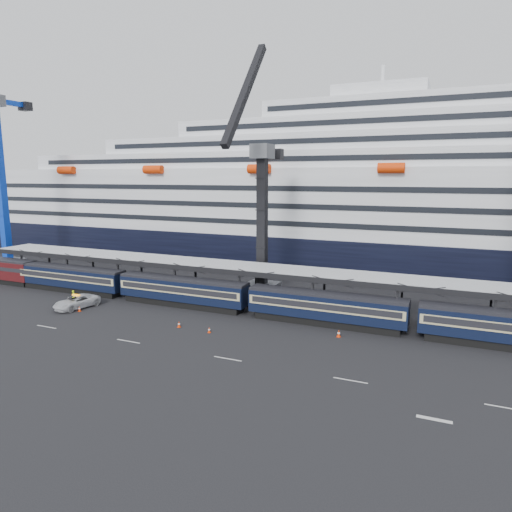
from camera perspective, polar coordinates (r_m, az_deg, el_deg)
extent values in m
plane|color=black|center=(45.35, 15.33, -13.22)|extent=(260.00, 260.00, 0.00)
cube|color=beige|center=(59.88, -24.70, -8.04)|extent=(3.00, 0.15, 0.02)
cube|color=beige|center=(51.87, -15.65, -10.22)|extent=(3.00, 0.15, 0.02)
cube|color=beige|center=(45.66, -3.55, -12.69)|extent=(3.00, 0.15, 0.02)
cube|color=beige|center=(42.02, 11.72, -14.98)|extent=(3.00, 0.15, 0.02)
cube|color=beige|center=(41.66, 28.79, -16.29)|extent=(3.00, 0.15, 0.02)
cube|color=beige|center=(37.81, 21.39, -18.47)|extent=(2.50, 0.40, 0.02)
cube|color=black|center=(76.03, -21.97, -3.80)|extent=(17.48, 2.40, 0.90)
cube|color=black|center=(75.65, -22.06, -2.47)|extent=(19.00, 2.80, 2.70)
cube|color=#BDB586|center=(75.59, -22.07, -2.25)|extent=(18.62, 2.92, 1.05)
cube|color=black|center=(75.58, -22.07, -2.21)|extent=(17.86, 2.98, 0.70)
cube|color=black|center=(75.36, -22.13, -1.36)|extent=(19.00, 2.50, 0.35)
cube|color=black|center=(63.64, -9.12, -5.78)|extent=(17.48, 2.40, 0.90)
cube|color=black|center=(63.18, -9.16, -4.21)|extent=(19.00, 2.80, 2.70)
cube|color=#BDB586|center=(63.11, -9.17, -3.95)|extent=(18.62, 2.92, 1.05)
cube|color=black|center=(63.09, -9.17, -3.90)|extent=(17.86, 2.98, 0.70)
cube|color=black|center=(62.83, -9.20, -2.88)|extent=(19.00, 2.50, 0.35)
cube|color=black|center=(55.85, 8.65, -8.02)|extent=(17.48, 2.40, 0.90)
cube|color=black|center=(55.32, 8.70, -6.24)|extent=(19.00, 2.80, 2.70)
cube|color=#BDB586|center=(55.24, 8.70, -5.94)|extent=(18.62, 2.92, 1.05)
cube|color=black|center=(55.23, 8.71, -5.89)|extent=(17.86, 2.98, 0.70)
cube|color=black|center=(54.93, 8.74, -4.74)|extent=(19.00, 2.50, 0.35)
cube|color=black|center=(87.98, -29.33, -2.56)|extent=(14.00, 2.50, 0.90)
cube|color=#9C9FA4|center=(57.04, 17.62, -2.84)|extent=(130.00, 6.00, 0.25)
cube|color=black|center=(54.19, 17.27, -3.81)|extent=(130.00, 0.25, 0.70)
cube|color=black|center=(60.02, 17.91, -2.53)|extent=(130.00, 0.25, 0.70)
cube|color=black|center=(85.18, -27.19, -1.21)|extent=(0.25, 0.25, 5.40)
cube|color=black|center=(88.75, -24.41, -0.59)|extent=(0.25, 0.25, 5.40)
cube|color=black|center=(77.79, -22.49, -1.83)|extent=(0.25, 0.25, 5.40)
cube|color=black|center=(81.68, -19.68, -1.12)|extent=(0.25, 0.25, 5.40)
cube|color=black|center=(71.03, -16.84, -2.56)|extent=(0.25, 0.25, 5.40)
cube|color=black|center=(75.28, -14.10, -1.74)|extent=(0.25, 0.25, 5.40)
cube|color=black|center=(65.11, -10.09, -3.40)|extent=(0.25, 0.25, 5.40)
cube|color=black|center=(69.72, -7.56, -2.45)|extent=(0.25, 0.25, 5.40)
cube|color=black|center=(60.29, -2.11, -4.33)|extent=(0.25, 0.25, 5.40)
cube|color=black|center=(65.24, 0.01, -3.22)|extent=(0.25, 0.25, 5.40)
cube|color=black|center=(56.83, 7.06, -5.30)|extent=(0.25, 0.25, 5.40)
cube|color=black|center=(62.05, 8.54, -4.02)|extent=(0.25, 0.25, 5.40)
cube|color=black|center=(54.99, 17.16, -6.19)|extent=(0.25, 0.25, 5.40)
cube|color=black|center=(60.37, 17.77, -4.79)|extent=(0.25, 0.25, 5.40)
cube|color=black|center=(54.94, 27.65, -6.92)|extent=(0.25, 0.25, 5.40)
cube|color=black|center=(60.33, 27.29, -5.45)|extent=(0.25, 0.25, 5.40)
cube|color=black|center=(88.76, 19.74, 0.25)|extent=(200.00, 28.00, 7.00)
cube|color=black|center=(142.24, -28.26, 3.10)|extent=(16.17, 18.35, 7.00)
cube|color=silver|center=(87.75, 20.11, 6.37)|extent=(190.00, 26.88, 12.00)
cube|color=silver|center=(87.68, 20.41, 11.26)|extent=(160.00, 24.64, 3.00)
cube|color=black|center=(75.34, 19.85, 11.61)|extent=(153.60, 0.12, 0.90)
cube|color=silver|center=(87.83, 20.53, 13.22)|extent=(124.00, 21.84, 3.00)
cube|color=black|center=(76.91, 20.06, 13.79)|extent=(119.04, 0.12, 0.90)
cube|color=silver|center=(88.08, 20.65, 15.16)|extent=(90.00, 19.04, 3.00)
cube|color=black|center=(78.59, 20.26, 15.89)|extent=(86.40, 0.12, 0.90)
cube|color=silver|center=(88.44, 20.78, 17.09)|extent=(56.00, 16.24, 3.00)
cube|color=black|center=(80.37, 20.46, 17.89)|extent=(53.76, 0.12, 0.90)
cube|color=silver|center=(89.64, 15.48, 18.88)|extent=(16.00, 12.00, 2.50)
cylinder|color=red|center=(105.16, -22.60, 9.88)|extent=(4.00, 1.60, 1.60)
cylinder|color=red|center=(90.73, -12.72, 10.50)|extent=(4.00, 1.60, 1.60)
cylinder|color=red|center=(79.82, 0.40, 10.84)|extent=(4.00, 1.60, 1.60)
cylinder|color=red|center=(74.03, 16.54, 10.50)|extent=(4.00, 1.60, 1.60)
cube|color=#52555B|center=(98.91, -28.52, -0.91)|extent=(4.50, 4.50, 2.00)
cube|color=#0D3AC7|center=(97.52, -29.25, 7.78)|extent=(1.30, 1.30, 28.00)
cube|color=#0D3AC7|center=(100.49, -28.43, 16.48)|extent=(0.90, 6.72, 0.90)
cube|color=black|center=(102.60, -26.89, 16.33)|extent=(2.20, 1.60, 1.60)
cube|color=#52555B|center=(67.61, 0.76, -4.23)|extent=(4.50, 4.50, 2.00)
cube|color=black|center=(65.87, 0.78, 4.23)|extent=(1.30, 1.30, 18.00)
cube|color=#52555B|center=(65.63, 0.80, 12.95)|extent=(2.60, 3.20, 2.00)
cube|color=black|center=(61.12, -1.41, 19.68)|extent=(0.90, 12.26, 14.37)
cube|color=black|center=(67.96, 1.64, 12.84)|extent=(0.90, 5.04, 0.90)
cube|color=black|center=(70.29, 2.42, 12.58)|extent=(2.20, 1.60, 1.60)
imported|color=#BABCC2|center=(66.34, -21.52, -5.35)|extent=(3.95, 6.63, 1.73)
imported|color=#B5D70B|center=(69.39, -21.82, -4.71)|extent=(0.74, 0.73, 1.73)
cube|color=red|center=(64.76, -21.18, -6.46)|extent=(0.37, 0.37, 0.04)
cone|color=red|center=(64.67, -21.20, -6.15)|extent=(0.31, 0.31, 0.70)
cylinder|color=white|center=(64.67, -21.20, -6.15)|extent=(0.26, 0.26, 0.12)
cube|color=red|center=(55.13, -9.59, -8.75)|extent=(0.39, 0.39, 0.04)
cone|color=red|center=(55.01, -9.61, -8.37)|extent=(0.33, 0.33, 0.73)
cylinder|color=white|center=(55.01, -9.61, -8.37)|extent=(0.27, 0.27, 0.12)
cube|color=red|center=(52.89, -5.87, -9.49)|extent=(0.34, 0.34, 0.04)
cone|color=red|center=(52.77, -5.88, -9.14)|extent=(0.29, 0.29, 0.65)
cylinder|color=white|center=(52.77, -5.88, -9.14)|extent=(0.24, 0.24, 0.11)
cube|color=red|center=(52.11, 10.29, -9.89)|extent=(0.43, 0.43, 0.04)
cone|color=red|center=(51.97, 10.30, -9.45)|extent=(0.36, 0.36, 0.81)
cylinder|color=white|center=(51.97, 10.30, -9.45)|extent=(0.30, 0.30, 0.13)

